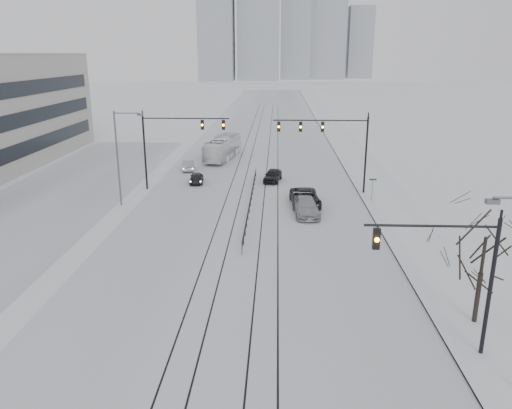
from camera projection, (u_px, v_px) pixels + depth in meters
name	position (u px, v px, depth m)	size (l,w,h in m)	color
road	(261.00, 149.00, 76.26)	(22.00, 260.00, 0.02)	silver
sidewalk_east	(350.00, 149.00, 75.70)	(5.00, 260.00, 0.16)	silver
curb	(333.00, 149.00, 75.80)	(0.10, 260.00, 0.12)	gray
parking_strip	(66.00, 190.00, 53.16)	(14.00, 60.00, 0.03)	silver
tram_rails	(255.00, 181.00, 57.14)	(5.30, 180.00, 0.01)	black
skyline	(283.00, 22.00, 271.42)	(96.00, 48.00, 72.00)	#90969E
traffic_mast_near	(457.00, 268.00, 22.87)	(6.10, 0.37, 7.00)	black
traffic_mast_ne	(334.00, 139.00, 50.36)	(9.60, 0.37, 8.00)	black
traffic_mast_nw	(172.00, 138.00, 52.04)	(9.10, 0.37, 8.00)	black
street_light_west	(120.00, 152.00, 46.56)	(2.73, 0.25, 9.00)	#595B60
bare_tree	(485.00, 246.00, 25.67)	(4.40, 4.40, 6.10)	black
median_fence	(251.00, 201.00, 47.43)	(0.06, 24.00, 1.00)	black
street_sign	(372.00, 186.00, 48.55)	(0.70, 0.06, 2.40)	#595B60
sedan_sb_inner	(197.00, 178.00, 56.09)	(1.49, 3.70, 1.26)	black
sedan_sb_outer	(188.00, 165.00, 62.16)	(1.35, 3.86, 1.27)	#95959B
sedan_nb_front	(305.00, 198.00, 47.63)	(2.60, 5.63, 1.56)	black
sedan_nb_right	(306.00, 207.00, 44.99)	(2.14, 5.26, 1.53)	#9A9DA1
sedan_nb_far	(273.00, 176.00, 56.75)	(1.65, 4.11, 1.40)	black
box_truck	(223.00, 148.00, 68.64)	(2.56, 10.95, 3.05)	white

